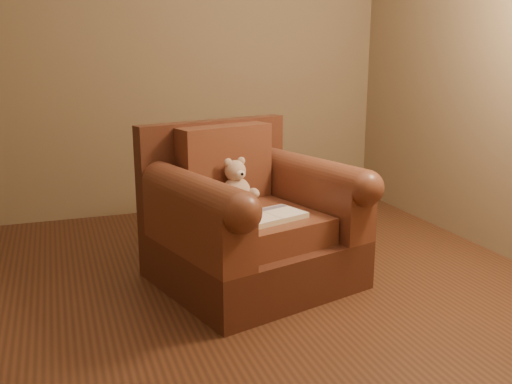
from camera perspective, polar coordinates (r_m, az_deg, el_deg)
name	(u,v)px	position (r m, az deg, el deg)	size (l,w,h in m)	color
floor	(224,306)	(3.17, -3.17, -11.36)	(4.00, 4.00, 0.00)	#4E2C1A
armchair	(249,222)	(3.39, -0.74, -3.06)	(1.26, 1.22, 0.93)	#4B2619
teddy_bear	(238,188)	(3.39, -1.86, 0.40)	(0.22, 0.25, 0.30)	tan
guidebook	(269,216)	(3.16, 1.34, -2.45)	(0.44, 0.34, 0.03)	beige
side_table	(341,216)	(3.88, 8.52, -2.36)	(0.36, 0.36, 0.50)	gold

